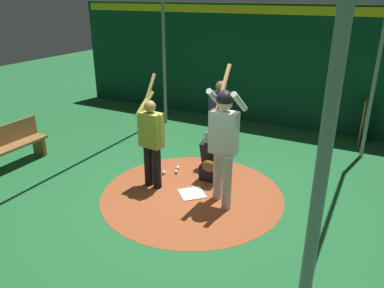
{
  "coord_description": "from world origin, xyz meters",
  "views": [
    {
      "loc": [
        5.13,
        2.7,
        3.29
      ],
      "look_at": [
        0.0,
        0.0,
        0.95
      ],
      "focal_mm": 35.16,
      "sensor_mm": 36.0,
      "label": 1
    }
  ],
  "objects_px": {
    "batter": "(224,136)",
    "baseball_0": "(176,172)",
    "umpire": "(220,119)",
    "home_plate": "(192,193)",
    "baseball_2": "(164,172)",
    "bat_rack": "(364,121)",
    "catcher": "(212,160)",
    "baseball_1": "(177,168)",
    "visitor": "(151,138)"
  },
  "relations": [
    {
      "from": "home_plate",
      "to": "batter",
      "type": "relative_size",
      "value": 0.19
    },
    {
      "from": "batter",
      "to": "bat_rack",
      "type": "relative_size",
      "value": 2.15
    },
    {
      "from": "batter",
      "to": "catcher",
      "type": "distance_m",
      "value": 1.18
    },
    {
      "from": "visitor",
      "to": "baseball_0",
      "type": "relative_size",
      "value": 26.91
    },
    {
      "from": "home_plate",
      "to": "umpire",
      "type": "height_order",
      "value": "umpire"
    },
    {
      "from": "bat_rack",
      "to": "baseball_0",
      "type": "relative_size",
      "value": 14.2
    },
    {
      "from": "bat_rack",
      "to": "umpire",
      "type": "bearing_deg",
      "value": -40.83
    },
    {
      "from": "visitor",
      "to": "baseball_1",
      "type": "bearing_deg",
      "value": -177.71
    },
    {
      "from": "catcher",
      "to": "visitor",
      "type": "xyz_separation_m",
      "value": [
        0.73,
        -0.84,
        0.54
      ]
    },
    {
      "from": "home_plate",
      "to": "catcher",
      "type": "relative_size",
      "value": 0.42
    },
    {
      "from": "umpire",
      "to": "baseball_0",
      "type": "distance_m",
      "value": 1.34
    },
    {
      "from": "batter",
      "to": "baseball_0",
      "type": "xyz_separation_m",
      "value": [
        -0.59,
        -1.22,
        -1.16
      ]
    },
    {
      "from": "visitor",
      "to": "baseball_2",
      "type": "relative_size",
      "value": 26.91
    },
    {
      "from": "home_plate",
      "to": "bat_rack",
      "type": "relative_size",
      "value": 0.4
    },
    {
      "from": "home_plate",
      "to": "visitor",
      "type": "height_order",
      "value": "visitor"
    },
    {
      "from": "umpire",
      "to": "baseball_1",
      "type": "distance_m",
      "value": 1.29
    },
    {
      "from": "home_plate",
      "to": "bat_rack",
      "type": "xyz_separation_m",
      "value": [
        -4.17,
        2.37,
        0.48
      ]
    },
    {
      "from": "umpire",
      "to": "bat_rack",
      "type": "distance_m",
      "value": 3.78
    },
    {
      "from": "bat_rack",
      "to": "baseball_0",
      "type": "distance_m",
      "value": 4.72
    },
    {
      "from": "batter",
      "to": "baseball_0",
      "type": "height_order",
      "value": "batter"
    },
    {
      "from": "baseball_1",
      "to": "home_plate",
      "type": "bearing_deg",
      "value": 44.36
    },
    {
      "from": "visitor",
      "to": "baseball_1",
      "type": "relative_size",
      "value": 26.91
    },
    {
      "from": "umpire",
      "to": "visitor",
      "type": "bearing_deg",
      "value": -26.44
    },
    {
      "from": "catcher",
      "to": "umpire",
      "type": "bearing_deg",
      "value": -167.01
    },
    {
      "from": "home_plate",
      "to": "umpire",
      "type": "bearing_deg",
      "value": -176.61
    },
    {
      "from": "catcher",
      "to": "baseball_2",
      "type": "relative_size",
      "value": 13.4
    },
    {
      "from": "bat_rack",
      "to": "baseball_2",
      "type": "distance_m",
      "value": 4.96
    },
    {
      "from": "batter",
      "to": "baseball_1",
      "type": "height_order",
      "value": "batter"
    },
    {
      "from": "home_plate",
      "to": "visitor",
      "type": "relative_size",
      "value": 0.21
    },
    {
      "from": "bat_rack",
      "to": "home_plate",
      "type": "bearing_deg",
      "value": -29.61
    },
    {
      "from": "catcher",
      "to": "umpire",
      "type": "relative_size",
      "value": 0.57
    },
    {
      "from": "umpire",
      "to": "visitor",
      "type": "xyz_separation_m",
      "value": [
        1.39,
        -0.69,
        -0.05
      ]
    },
    {
      "from": "baseball_0",
      "to": "baseball_1",
      "type": "distance_m",
      "value": 0.17
    },
    {
      "from": "catcher",
      "to": "baseball_1",
      "type": "bearing_deg",
      "value": -93.78
    },
    {
      "from": "catcher",
      "to": "baseball_0",
      "type": "relative_size",
      "value": 13.4
    },
    {
      "from": "baseball_0",
      "to": "baseball_2",
      "type": "bearing_deg",
      "value": -54.0
    },
    {
      "from": "bat_rack",
      "to": "baseball_1",
      "type": "bearing_deg",
      "value": -41.81
    },
    {
      "from": "home_plate",
      "to": "baseball_2",
      "type": "relative_size",
      "value": 5.68
    },
    {
      "from": "home_plate",
      "to": "bat_rack",
      "type": "distance_m",
      "value": 4.83
    },
    {
      "from": "bat_rack",
      "to": "baseball_2",
      "type": "bearing_deg",
      "value": -40.64
    },
    {
      "from": "visitor",
      "to": "baseball_2",
      "type": "xyz_separation_m",
      "value": [
        -0.48,
        -0.07,
        -0.89
      ]
    },
    {
      "from": "visitor",
      "to": "umpire",
      "type": "bearing_deg",
      "value": 160.26
    },
    {
      "from": "home_plate",
      "to": "visitor",
      "type": "xyz_separation_m",
      "value": [
        0.05,
        -0.77,
        0.92
      ]
    },
    {
      "from": "catcher",
      "to": "baseball_1",
      "type": "height_order",
      "value": "catcher"
    },
    {
      "from": "home_plate",
      "to": "baseball_1",
      "type": "height_order",
      "value": "baseball_1"
    },
    {
      "from": "baseball_2",
      "to": "visitor",
      "type": "bearing_deg",
      "value": 8.83
    },
    {
      "from": "home_plate",
      "to": "visitor",
      "type": "distance_m",
      "value": 1.2
    },
    {
      "from": "catcher",
      "to": "bat_rack",
      "type": "xyz_separation_m",
      "value": [
        -3.5,
        2.3,
        0.1
      ]
    },
    {
      "from": "batter",
      "to": "baseball_2",
      "type": "height_order",
      "value": "batter"
    },
    {
      "from": "catcher",
      "to": "umpire",
      "type": "xyz_separation_m",
      "value": [
        -0.66,
        -0.15,
        0.59
      ]
    }
  ]
}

